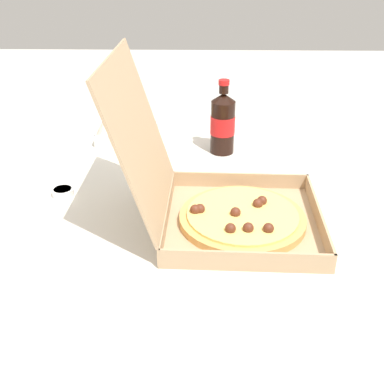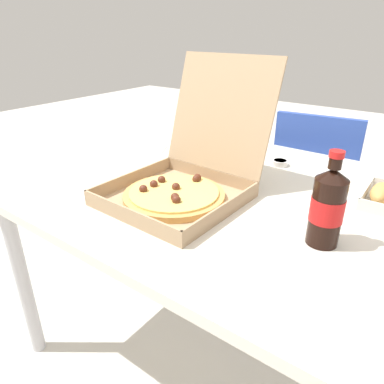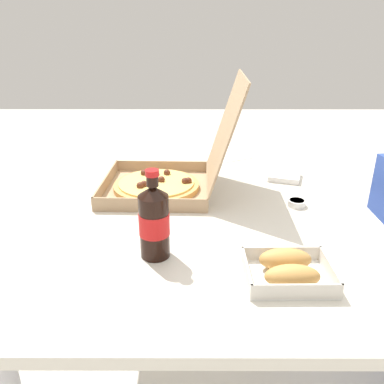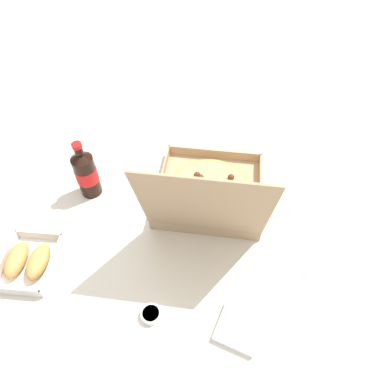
# 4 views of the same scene
# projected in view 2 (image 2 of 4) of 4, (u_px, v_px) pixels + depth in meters

# --- Properties ---
(ground_plane) EXTENTS (10.00, 10.00, 0.00)m
(ground_plane) POSITION_uv_depth(u_px,v_px,m) (221.00, 349.00, 1.41)
(ground_plane) COLOR beige
(dining_table) EXTENTS (1.32, 0.99, 0.71)m
(dining_table) POSITION_uv_depth(u_px,v_px,m) (228.00, 206.00, 1.13)
(dining_table) COLOR silver
(dining_table) RESTS_ON ground_plane
(chair) EXTENTS (0.44, 0.44, 0.83)m
(chair) POSITION_uv_depth(u_px,v_px,m) (315.00, 183.00, 1.71)
(chair) COLOR #2D4CAD
(chair) RESTS_ON ground_plane
(pizza_box_open) EXTENTS (0.37, 0.47, 0.38)m
(pizza_box_open) POSITION_uv_depth(u_px,v_px,m) (184.00, 179.00, 1.03)
(pizza_box_open) COLOR tan
(pizza_box_open) RESTS_ON dining_table
(cola_bottle) EXTENTS (0.07, 0.07, 0.22)m
(cola_bottle) POSITION_uv_depth(u_px,v_px,m) (327.00, 207.00, 0.78)
(cola_bottle) COLOR black
(cola_bottle) RESTS_ON dining_table
(paper_menu) EXTENTS (0.26, 0.23, 0.00)m
(paper_menu) POSITION_uv_depth(u_px,v_px,m) (138.00, 150.00, 1.43)
(paper_menu) COLOR white
(paper_menu) RESTS_ON dining_table
(napkin_pile) EXTENTS (0.14, 0.14, 0.02)m
(napkin_pile) POSITION_uv_depth(u_px,v_px,m) (226.00, 150.00, 1.41)
(napkin_pile) COLOR white
(napkin_pile) RESTS_ON dining_table
(dipping_sauce_cup) EXTENTS (0.06, 0.06, 0.02)m
(dipping_sauce_cup) POSITION_uv_depth(u_px,v_px,m) (280.00, 162.00, 1.28)
(dipping_sauce_cup) COLOR white
(dipping_sauce_cup) RESTS_ON dining_table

